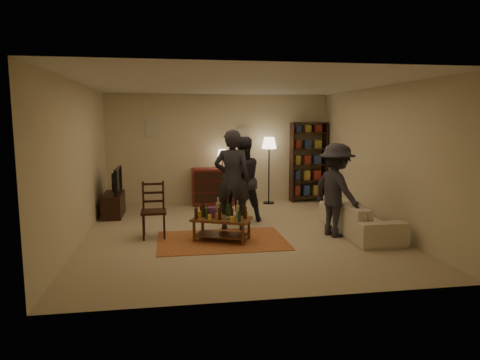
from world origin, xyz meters
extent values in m
plane|color=#C6B793|center=(0.00, 0.00, 0.00)|extent=(6.00, 6.00, 0.00)
plane|color=beige|center=(0.00, 3.00, 1.35)|extent=(5.50, 0.00, 5.50)
plane|color=beige|center=(-2.75, 0.00, 1.35)|extent=(0.00, 6.00, 6.00)
plane|color=beige|center=(2.75, 0.00, 1.35)|extent=(0.00, 6.00, 6.00)
plane|color=beige|center=(0.00, -3.00, 1.35)|extent=(5.50, 0.00, 5.50)
plane|color=white|center=(0.00, 0.00, 2.70)|extent=(6.00, 6.00, 0.00)
cube|color=beige|center=(-1.60, 2.98, 1.90)|extent=(0.35, 0.03, 0.45)
cube|color=beige|center=(0.60, 2.98, 1.70)|extent=(0.30, 0.03, 0.40)
cube|color=#994721|center=(-0.35, -0.48, 0.01)|extent=(2.20, 1.50, 0.01)
cube|color=brown|center=(-0.35, -0.48, 0.38)|extent=(1.11, 0.89, 0.04)
cube|color=brown|center=(-0.35, -0.48, 0.11)|extent=(0.98, 0.76, 0.02)
cylinder|color=brown|center=(-0.83, -0.49, 0.18)|extent=(0.05, 0.05, 0.36)
cylinder|color=brown|center=(-0.05, -0.85, 0.18)|extent=(0.05, 0.05, 0.36)
cylinder|color=brown|center=(-0.66, -0.12, 0.18)|extent=(0.05, 0.05, 0.36)
cylinder|color=brown|center=(0.12, -0.47, 0.18)|extent=(0.05, 0.05, 0.36)
cylinder|color=gold|center=(-0.73, -0.32, 0.45)|extent=(0.07, 0.07, 0.10)
cylinder|color=gold|center=(-0.57, -0.59, 0.45)|extent=(0.07, 0.07, 0.09)
cylinder|color=gold|center=(-0.20, -0.32, 0.46)|extent=(0.07, 0.07, 0.11)
cylinder|color=gold|center=(-0.22, -0.77, 0.45)|extent=(0.07, 0.07, 0.09)
cylinder|color=gold|center=(0.07, -0.50, 0.45)|extent=(0.07, 0.07, 0.10)
cylinder|color=gold|center=(-0.43, -0.47, 0.44)|extent=(0.06, 0.06, 0.08)
cube|color=#6C2F81|center=(-0.51, -0.39, 0.49)|extent=(0.15, 0.11, 0.18)
cylinder|color=gray|center=(-0.25, -0.55, 0.41)|extent=(0.12, 0.12, 0.03)
cube|color=black|center=(-1.52, -0.10, 0.47)|extent=(0.45, 0.45, 0.04)
cylinder|color=black|center=(-1.69, -0.28, 0.23)|extent=(0.04, 0.04, 0.46)
cylinder|color=black|center=(-1.34, -0.27, 0.23)|extent=(0.04, 0.04, 0.46)
cylinder|color=black|center=(-1.70, 0.08, 0.23)|extent=(0.04, 0.04, 0.46)
cylinder|color=black|center=(-1.35, 0.09, 0.23)|extent=(0.04, 0.04, 0.46)
cube|color=black|center=(-1.52, 0.08, 0.75)|extent=(0.35, 0.04, 0.52)
cube|color=black|center=(-2.45, 1.80, 0.25)|extent=(0.40, 1.00, 0.50)
imported|color=black|center=(-2.43, 1.80, 0.78)|extent=(0.13, 0.97, 0.56)
cube|color=maroon|center=(-0.20, 2.72, 0.45)|extent=(1.00, 0.48, 0.90)
cube|color=black|center=(-0.20, 2.47, 0.22)|extent=(0.92, 0.02, 0.22)
cube|color=black|center=(-0.20, 2.47, 0.48)|extent=(0.92, 0.02, 0.22)
cube|color=black|center=(-0.20, 2.47, 0.74)|extent=(0.92, 0.02, 0.22)
cylinder|color=black|center=(0.05, 2.72, 0.92)|extent=(0.12, 0.12, 0.04)
cylinder|color=black|center=(0.05, 2.72, 1.05)|extent=(0.02, 0.02, 0.22)
cone|color=#FFE5B2|center=(0.05, 2.72, 1.26)|extent=(0.26, 0.26, 0.20)
cube|color=black|center=(1.82, 2.78, 1.00)|extent=(0.04, 0.34, 2.00)
cube|color=black|center=(2.68, 2.78, 1.00)|extent=(0.04, 0.34, 2.00)
cube|color=black|center=(2.25, 2.78, 0.15)|extent=(0.90, 0.34, 0.03)
cube|color=black|center=(2.25, 2.78, 0.55)|extent=(0.90, 0.34, 0.03)
cube|color=black|center=(2.25, 2.78, 0.95)|extent=(0.90, 0.34, 0.03)
cube|color=black|center=(2.25, 2.78, 1.35)|extent=(0.90, 0.34, 0.03)
cube|color=black|center=(2.25, 2.78, 1.75)|extent=(0.90, 0.34, 0.03)
cube|color=black|center=(2.25, 2.78, 2.00)|extent=(0.90, 0.34, 0.03)
cube|color=maroon|center=(1.95, 2.78, 0.29)|extent=(0.12, 0.22, 0.26)
cube|color=navy|center=(2.20, 2.78, 0.29)|extent=(0.15, 0.22, 0.26)
cube|color=olive|center=(2.47, 2.78, 0.29)|extent=(0.18, 0.22, 0.26)
cube|color=navy|center=(1.95, 2.78, 0.69)|extent=(0.12, 0.22, 0.24)
cube|color=olive|center=(2.20, 2.78, 0.69)|extent=(0.15, 0.22, 0.24)
cube|color=maroon|center=(2.47, 2.78, 0.69)|extent=(0.18, 0.22, 0.24)
cube|color=olive|center=(1.95, 2.78, 1.07)|extent=(0.12, 0.22, 0.22)
cube|color=maroon|center=(2.20, 2.78, 1.07)|extent=(0.15, 0.22, 0.22)
cube|color=navy|center=(2.47, 2.78, 1.07)|extent=(0.18, 0.22, 0.22)
cube|color=maroon|center=(1.95, 2.78, 1.47)|extent=(0.12, 0.22, 0.20)
cube|color=navy|center=(2.20, 2.78, 1.47)|extent=(0.15, 0.22, 0.20)
cube|color=olive|center=(2.47, 2.78, 1.47)|extent=(0.18, 0.22, 0.20)
cube|color=navy|center=(1.95, 2.78, 1.85)|extent=(0.12, 0.22, 0.18)
cube|color=olive|center=(2.20, 2.78, 1.85)|extent=(0.15, 0.22, 0.18)
cube|color=maroon|center=(2.47, 2.78, 1.85)|extent=(0.18, 0.22, 0.18)
cylinder|color=black|center=(1.20, 2.65, 0.01)|extent=(0.28, 0.28, 0.03)
cylinder|color=black|center=(1.20, 2.65, 0.73)|extent=(0.03, 0.03, 1.46)
cone|color=#FFE5B2|center=(1.20, 2.65, 1.51)|extent=(0.36, 0.36, 0.28)
imported|color=beige|center=(2.20, -0.40, 0.30)|extent=(0.81, 2.08, 0.61)
imported|color=#212228|center=(-0.07, 0.23, 0.95)|extent=(0.80, 0.65, 1.91)
imported|color=#27282F|center=(0.22, 0.87, 0.87)|extent=(0.98, 0.84, 1.74)
imported|color=#292931|center=(1.70, -0.48, 0.83)|extent=(0.94, 1.22, 1.67)
camera|label=1|loc=(-1.19, -7.62, 2.07)|focal=32.00mm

